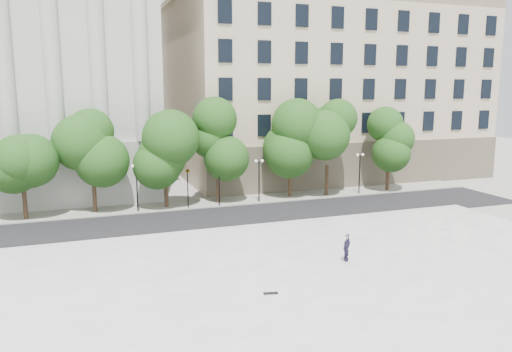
% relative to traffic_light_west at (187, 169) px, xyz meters
% --- Properties ---
extents(ground, '(160.00, 160.00, 0.00)m').
position_rel_traffic_light_west_xyz_m(ground, '(0.69, -22.30, -3.67)').
color(ground, '#ABA8A2').
rests_on(ground, ground).
extents(plaza, '(44.00, 22.00, 0.45)m').
position_rel_traffic_light_west_xyz_m(plaza, '(0.69, -19.30, -3.44)').
color(plaza, white).
rests_on(plaza, ground).
extents(street, '(60.00, 8.00, 0.02)m').
position_rel_traffic_light_west_xyz_m(street, '(0.69, -4.30, -3.66)').
color(street, black).
rests_on(street, ground).
extents(far_sidewalk, '(60.00, 4.00, 0.12)m').
position_rel_traffic_light_west_xyz_m(far_sidewalk, '(0.69, 1.70, -3.61)').
color(far_sidewalk, '#A7A59A').
rests_on(far_sidewalk, ground).
extents(building_west, '(31.50, 27.65, 25.60)m').
position_rel_traffic_light_west_xyz_m(building_west, '(-16.31, 16.27, 9.22)').
color(building_west, '#B7B7B3').
rests_on(building_west, ground).
extents(building_east, '(36.00, 26.15, 23.00)m').
position_rel_traffic_light_west_xyz_m(building_east, '(20.69, 16.61, 7.48)').
color(building_east, beige).
rests_on(building_east, ground).
extents(traffic_light_west, '(1.00, 1.67, 4.17)m').
position_rel_traffic_light_west_xyz_m(traffic_light_west, '(0.00, 0.00, 0.00)').
color(traffic_light_west, black).
rests_on(traffic_light_west, ground).
extents(traffic_light_east, '(0.83, 1.98, 4.28)m').
position_rel_traffic_light_west_xyz_m(traffic_light_east, '(2.92, 0.00, 0.11)').
color(traffic_light_east, black).
rests_on(traffic_light_east, ground).
extents(person_lying, '(1.45, 1.71, 0.45)m').
position_rel_traffic_light_west_xyz_m(person_lying, '(5.83, -18.08, -2.99)').
color(person_lying, black).
rests_on(person_lying, plaza).
extents(skateboard, '(0.76, 0.34, 0.08)m').
position_rel_traffic_light_west_xyz_m(skateboard, '(-0.25, -21.10, -3.18)').
color(skateboard, black).
rests_on(skateboard, plaza).
extents(street_trees, '(44.68, 5.18, 8.16)m').
position_rel_traffic_light_west_xyz_m(street_trees, '(2.39, 1.12, 1.81)').
color(street_trees, '#382619').
rests_on(street_trees, ground).
extents(lamp_posts, '(35.89, 0.28, 4.30)m').
position_rel_traffic_light_west_xyz_m(lamp_posts, '(0.87, 0.30, -0.75)').
color(lamp_posts, black).
rests_on(lamp_posts, ground).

